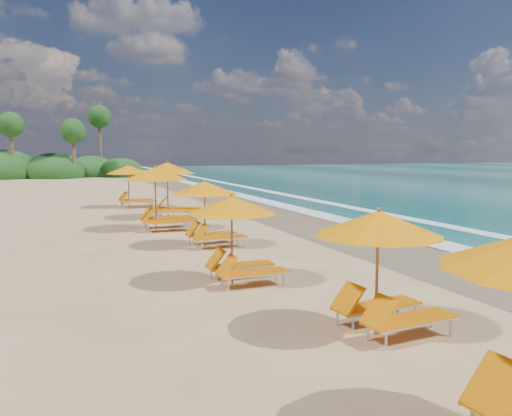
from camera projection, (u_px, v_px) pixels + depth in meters
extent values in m
plane|color=tan|center=(256.00, 246.00, 16.03)|extent=(160.00, 160.00, 0.00)
cube|color=olive|center=(366.00, 238.00, 17.46)|extent=(4.00, 160.00, 0.01)
cube|color=white|center=(402.00, 235.00, 17.99)|extent=(1.20, 160.00, 0.01)
cube|color=white|center=(469.00, 230.00, 19.06)|extent=(0.80, 160.00, 0.01)
cylinder|color=olive|center=(377.00, 274.00, 8.25)|extent=(0.05, 0.05, 1.99)
cone|color=orange|center=(378.00, 223.00, 8.16)|extent=(2.23, 2.23, 0.40)
sphere|color=olive|center=(379.00, 209.00, 8.13)|extent=(0.07, 0.07, 0.07)
cylinder|color=olive|center=(232.00, 241.00, 11.41)|extent=(0.05, 0.05, 1.94)
cone|color=orange|center=(232.00, 205.00, 11.32)|extent=(2.05, 2.05, 0.39)
sphere|color=olive|center=(232.00, 195.00, 11.30)|extent=(0.07, 0.07, 0.07)
cylinder|color=olive|center=(205.00, 215.00, 15.83)|extent=(0.05, 0.05, 2.00)
cone|color=orange|center=(205.00, 188.00, 15.74)|extent=(2.16, 2.16, 0.40)
sphere|color=olive|center=(204.00, 180.00, 15.71)|extent=(0.07, 0.07, 0.07)
cylinder|color=olive|center=(156.00, 199.00, 19.15)|extent=(0.06, 0.06, 2.32)
cone|color=orange|center=(155.00, 173.00, 19.05)|extent=(2.50, 2.50, 0.47)
sphere|color=olive|center=(155.00, 166.00, 19.02)|extent=(0.08, 0.08, 0.08)
cylinder|color=olive|center=(168.00, 191.00, 22.48)|extent=(0.06, 0.06, 2.41)
cone|color=orange|center=(167.00, 168.00, 22.37)|extent=(3.11, 3.11, 0.48)
sphere|color=olive|center=(167.00, 162.00, 22.34)|extent=(0.09, 0.09, 0.09)
cylinder|color=olive|center=(129.00, 187.00, 26.77)|extent=(0.05, 0.05, 2.17)
cone|color=orange|center=(128.00, 169.00, 26.67)|extent=(2.28, 2.28, 0.44)
sphere|color=olive|center=(128.00, 165.00, 26.64)|extent=(0.08, 0.08, 0.08)
ellipsoid|color=#163D14|center=(55.00, 172.00, 55.53)|extent=(6.40, 6.40, 4.16)
ellipsoid|color=#163D14|center=(4.00, 172.00, 54.66)|extent=(7.20, 7.20, 4.68)
ellipsoid|color=#163D14|center=(92.00, 172.00, 58.82)|extent=(5.60, 5.60, 3.64)
ellipsoid|color=#163D14|center=(121.00, 172.00, 58.05)|extent=(5.00, 5.00, 3.25)
cylinder|color=brown|center=(74.00, 155.00, 54.18)|extent=(0.36, 0.36, 5.00)
sphere|color=#163D14|center=(73.00, 131.00, 53.90)|extent=(2.60, 2.60, 2.60)
cylinder|color=brown|center=(12.00, 152.00, 52.93)|extent=(0.36, 0.36, 5.60)
sphere|color=#163D14|center=(10.00, 124.00, 52.61)|extent=(2.60, 2.60, 2.60)
cylinder|color=brown|center=(100.00, 147.00, 58.86)|extent=(0.36, 0.36, 6.80)
sphere|color=#163D14|center=(99.00, 116.00, 58.48)|extent=(2.60, 2.60, 2.60)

